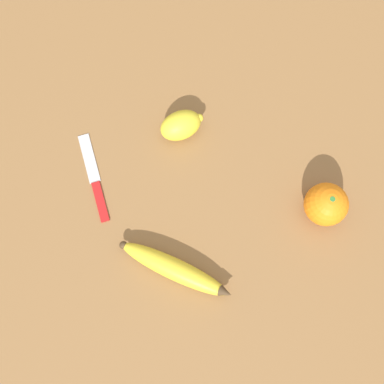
{
  "coord_description": "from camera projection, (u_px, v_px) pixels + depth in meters",
  "views": [
    {
      "loc": [
        -0.18,
        0.08,
        0.84
      ],
      "look_at": [
        0.01,
        -0.03,
        0.03
      ],
      "focal_mm": 42.0,
      "sensor_mm": 36.0,
      "label": 1
    }
  ],
  "objects": [
    {
      "name": "lemon",
      "position": [
        181.0,
        125.0,
        0.88
      ],
      "size": [
        0.07,
        0.09,
        0.06
      ],
      "rotation": [
        0.0,
        0.0,
        4.58
      ],
      "color": "yellow",
      "rests_on": "ground_plane"
    },
    {
      "name": "orange",
      "position": [
        326.0,
        204.0,
        0.82
      ],
      "size": [
        0.08,
        0.08,
        0.08
      ],
      "color": "orange",
      "rests_on": "ground_plane"
    },
    {
      "name": "paring_knife",
      "position": [
        95.0,
        180.0,
        0.87
      ],
      "size": [
        0.18,
        0.06,
        0.01
      ],
      "rotation": [
        0.0,
        0.0,
        4.47
      ],
      "color": "silver",
      "rests_on": "ground_plane"
    },
    {
      "name": "ground_plane",
      "position": [
        180.0,
        209.0,
        0.86
      ],
      "size": [
        3.0,
        3.0,
        0.0
      ],
      "primitive_type": "plane",
      "color": "olive"
    },
    {
      "name": "banana",
      "position": [
        175.0,
        269.0,
        0.81
      ],
      "size": [
        0.2,
        0.15,
        0.04
      ],
      "rotation": [
        0.0,
        0.0,
        3.74
      ],
      "color": "yellow",
      "rests_on": "ground_plane"
    }
  ]
}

